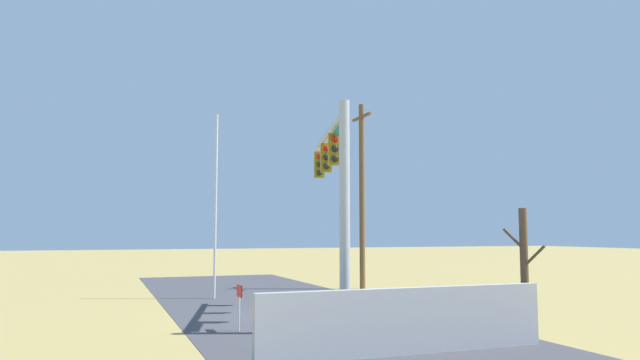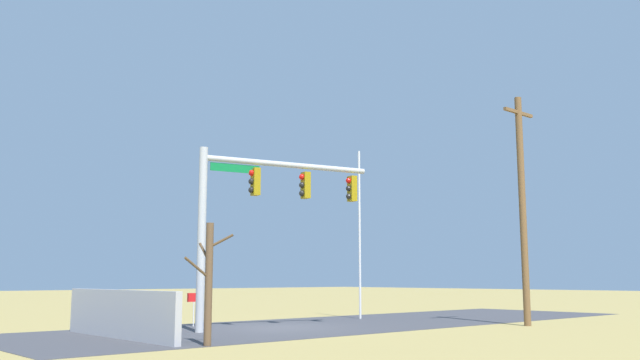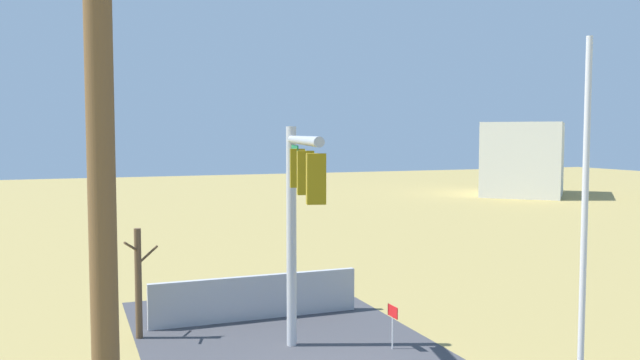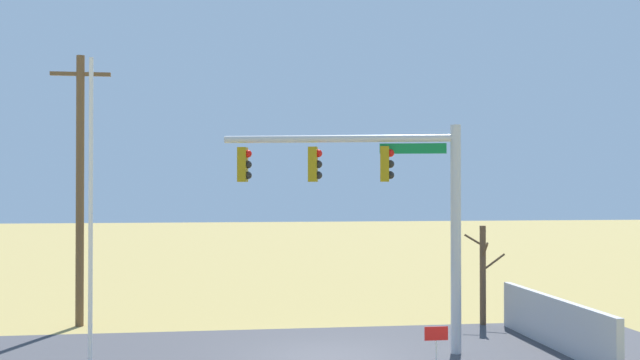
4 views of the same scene
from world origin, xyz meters
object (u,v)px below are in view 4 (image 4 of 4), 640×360
flagpole (91,220)px  bare_tree (483,273)px  utility_pole (80,185)px  open_sign (436,340)px  signal_mast (383,191)px

flagpole → bare_tree: (11.44, 5.67, -2.05)m
utility_pole → open_sign: utility_pole is taller
flagpole → bare_tree: 12.93m
utility_pole → open_sign: size_ratio=7.17×
flagpole → signal_mast: bearing=16.7°
bare_tree → open_sign: size_ratio=2.64×
utility_pole → open_sign: 12.91m
signal_mast → open_sign: (0.60, -2.97, -3.47)m
utility_pole → open_sign: (9.47, -7.98, -3.63)m
signal_mast → bare_tree: 6.02m
flagpole → bare_tree: size_ratio=2.31×
open_sign → utility_pole: bearing=139.9°
signal_mast → open_sign: size_ratio=5.18×
flagpole → utility_pole: 7.42m
signal_mast → open_sign: bearing=-78.6°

